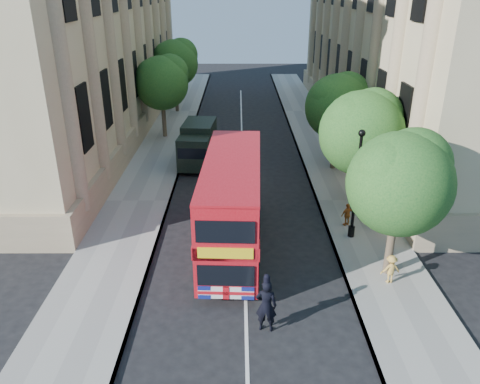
{
  "coord_description": "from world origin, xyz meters",
  "views": [
    {
      "loc": [
        -0.26,
        -13.19,
        10.86
      ],
      "look_at": [
        -0.2,
        6.19,
        2.3
      ],
      "focal_mm": 35.0,
      "sensor_mm": 36.0,
      "label": 1
    }
  ],
  "objects_px": {
    "woman_pedestrian": "(376,210)",
    "double_decker_bus": "(232,202)",
    "lamp_post": "(356,189)",
    "box_van": "(198,145)",
    "police_constable": "(266,306)"
  },
  "relations": [
    {
      "from": "double_decker_bus",
      "to": "box_van",
      "type": "xyz_separation_m",
      "value": [
        -2.37,
        10.73,
        -0.93
      ]
    },
    {
      "from": "box_van",
      "to": "police_constable",
      "type": "relative_size",
      "value": 2.47
    },
    {
      "from": "double_decker_bus",
      "to": "woman_pedestrian",
      "type": "height_order",
      "value": "double_decker_bus"
    },
    {
      "from": "police_constable",
      "to": "woman_pedestrian",
      "type": "xyz_separation_m",
      "value": [
        5.69,
        7.28,
        0.01
      ]
    },
    {
      "from": "lamp_post",
      "to": "double_decker_bus",
      "type": "relative_size",
      "value": 0.58
    },
    {
      "from": "lamp_post",
      "to": "woman_pedestrian",
      "type": "relative_size",
      "value": 2.94
    },
    {
      "from": "double_decker_bus",
      "to": "police_constable",
      "type": "relative_size",
      "value": 4.51
    },
    {
      "from": "woman_pedestrian",
      "to": "double_decker_bus",
      "type": "bearing_deg",
      "value": 8.68
    },
    {
      "from": "box_van",
      "to": "lamp_post",
      "type": "bearing_deg",
      "value": -46.81
    },
    {
      "from": "double_decker_bus",
      "to": "woman_pedestrian",
      "type": "distance_m",
      "value": 7.22
    },
    {
      "from": "double_decker_bus",
      "to": "police_constable",
      "type": "bearing_deg",
      "value": -75.36
    },
    {
      "from": "double_decker_bus",
      "to": "police_constable",
      "type": "height_order",
      "value": "double_decker_bus"
    },
    {
      "from": "police_constable",
      "to": "lamp_post",
      "type": "bearing_deg",
      "value": -115.77
    },
    {
      "from": "box_van",
      "to": "woman_pedestrian",
      "type": "distance_m",
      "value": 12.91
    },
    {
      "from": "double_decker_bus",
      "to": "police_constable",
      "type": "xyz_separation_m",
      "value": [
        1.2,
        -5.54,
        -1.27
      ]
    }
  ]
}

